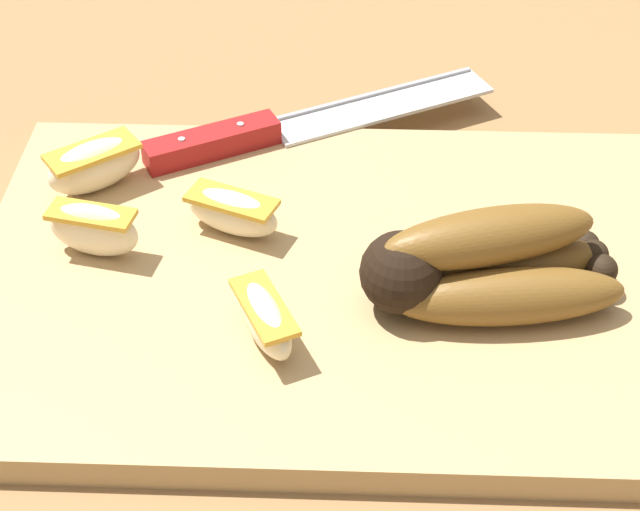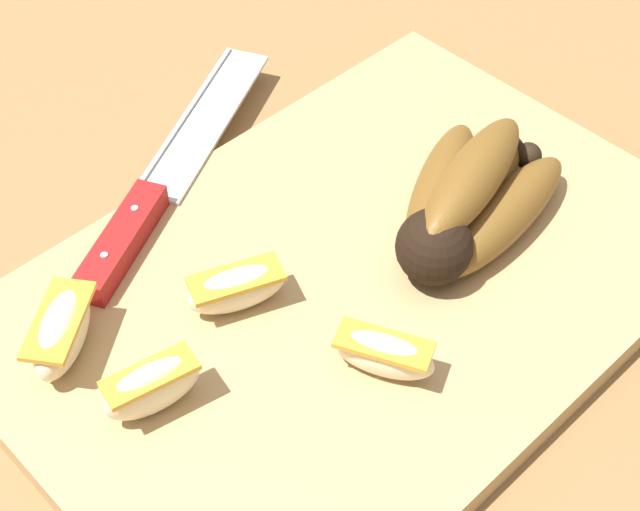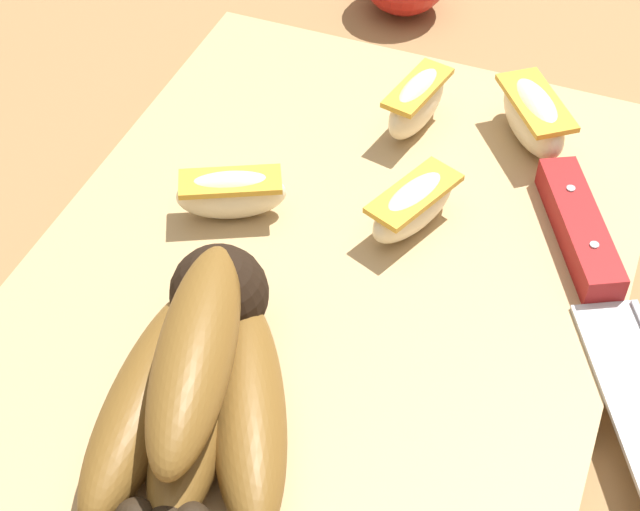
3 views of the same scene
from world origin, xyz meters
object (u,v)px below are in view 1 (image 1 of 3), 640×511
Objects in this scene: banana_bunch at (482,264)px; apple_wedge_near at (232,212)px; chefs_knife at (273,129)px; apple_wedge_middle at (93,229)px; apple_wedge_far at (94,165)px; apple_wedge_extra at (265,318)px.

apple_wedge_near is (-0.16, 0.06, -0.01)m from banana_bunch.
apple_wedge_middle reaches higher than chefs_knife.
apple_wedge_far reaches higher than chefs_knife.
apple_wedge_near is 0.98× the size of apple_wedge_far.
apple_wedge_extra is at bearing -161.04° from banana_bunch.
banana_bunch is 0.22m from chefs_knife.
apple_wedge_middle is 0.90× the size of apple_wedge_far.
banana_bunch reaches higher than apple_wedge_near.
banana_bunch is 2.34× the size of apple_wedge_near.
apple_wedge_near is at bearing 106.15° from apple_wedge_extra.
apple_wedge_far is at bearing 131.63° from apple_wedge_extra.
apple_wedge_middle is at bearing -126.88° from chefs_knife.
apple_wedge_near is at bearing -24.38° from apple_wedge_far.
apple_wedge_far is 1.06× the size of apple_wedge_extra.
banana_bunch is 2.55× the size of apple_wedge_middle.
apple_wedge_far is (-0.12, -0.07, 0.01)m from chefs_knife.
banana_bunch is 2.43× the size of apple_wedge_extra.
chefs_knife is 3.83× the size of apple_wedge_near.
banana_bunch reaches higher than apple_wedge_middle.
apple_wedge_extra is at bearing -32.88° from apple_wedge_middle.
banana_bunch reaches higher than apple_wedge_extra.
apple_wedge_extra is (-0.13, -0.04, -0.01)m from banana_bunch.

